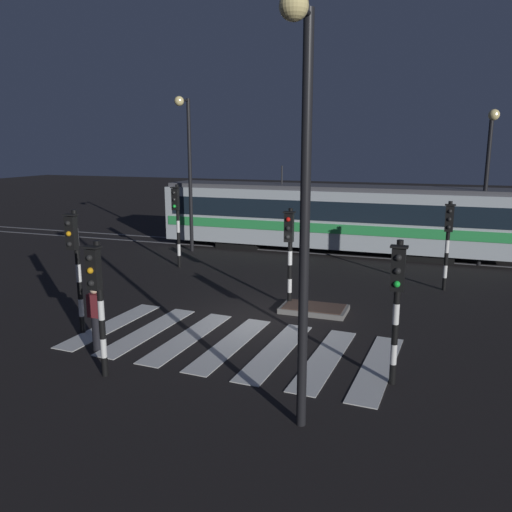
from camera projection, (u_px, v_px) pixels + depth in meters
name	position (u px, v px, depth m)	size (l,w,h in m)	color
ground_plane	(258.00, 319.00, 15.78)	(120.00, 120.00, 0.00)	black
rail_near	(327.00, 254.00, 25.04)	(80.00, 0.12, 0.03)	#59595E
rail_far	(333.00, 249.00, 26.36)	(80.00, 0.12, 0.03)	#59595E
crosswalk_zebra	(231.00, 344.00, 13.79)	(8.57, 4.48, 0.02)	silver
traffic_island	(314.00, 309.00, 16.46)	(2.06, 1.22, 0.18)	slate
traffic_light_corner_near_right	(397.00, 292.00, 11.00)	(0.36, 0.42, 3.23)	black
traffic_light_corner_far_left	(177.00, 213.00, 21.91)	(0.36, 0.42, 3.54)	black
traffic_light_kerb_mid_left	(97.00, 289.00, 11.41)	(0.36, 0.42, 3.14)	black
traffic_light_corner_near_left	(75.00, 254.00, 14.07)	(0.36, 0.42, 3.47)	black
traffic_light_corner_far_right	(448.00, 233.00, 18.40)	(0.36, 0.42, 3.23)	black
traffic_light_median_centre	(289.00, 243.00, 16.55)	(0.36, 0.42, 3.21)	black
street_lamp_trackside_right	(488.00, 168.00, 21.69)	(0.44, 1.21, 6.54)	black
street_lamp_trackside_left	(187.00, 156.00, 24.67)	(0.44, 1.21, 7.31)	black
street_lamp_near_kerb	(302.00, 177.00, 8.65)	(0.44, 1.21, 7.36)	black
tram	(331.00, 216.00, 25.33)	(16.99, 2.58, 4.15)	#B2BCC1
pedestrian_waiting_at_kerb	(96.00, 317.00, 13.28)	(0.36, 0.24, 1.71)	black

